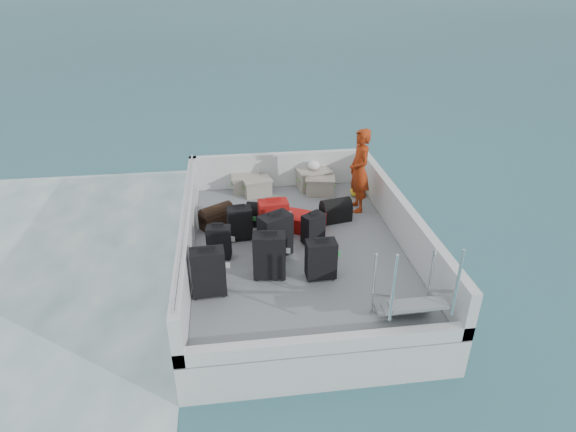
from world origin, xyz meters
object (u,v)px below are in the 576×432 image
Objects in this scene: suitcase_5 at (274,220)px; suitcase_8 at (304,222)px; crate_2 at (314,179)px; suitcase_1 at (219,243)px; suitcase_3 at (269,256)px; crate_1 at (257,187)px; passenger at (359,171)px; crate_0 at (246,184)px; suitcase_7 at (313,229)px; suitcase_6 at (321,260)px; suitcase_2 at (240,224)px; suitcase_4 at (275,236)px; crate_3 at (320,187)px; suitcase_0 at (209,273)px.

suitcase_8 is (0.55, 0.20, -0.20)m from suitcase_5.
suitcase_5 is at bearing -118.41° from crate_2.
suitcase_3 is at bearing -32.63° from suitcase_1.
crate_1 is 2.10m from passenger.
crate_0 is at bearing 57.25° from suitcase_8.
suitcase_1 is 1.55m from suitcase_7.
passenger reaches higher than suitcase_6.
suitcase_2 is 0.56m from suitcase_5.
crate_2 is at bearing -152.38° from passenger.
crate_0 is 2.35m from passenger.
suitcase_5 reaches higher than suitcase_1.
crate_0 is at bearing 99.11° from suitcase_3.
crate_1 is 1.18m from crate_2.
suitcase_4 is 1.40× the size of suitcase_7.
suitcase_3 is at bearing 170.38° from suitcase_6.
suitcase_5 is (0.56, -0.02, 0.05)m from suitcase_2.
suitcase_3 reaches higher than crate_1.
suitcase_1 is 0.77× the size of suitcase_3.
suitcase_6 is 1.17× the size of crate_1.
suitcase_2 is 0.79× the size of suitcase_4.
suitcase_2 is 1.21m from suitcase_7.
crate_2 is at bearing 103.68° from crate_3.
suitcase_3 is at bearing -46.42° from passenger.
suitcase_5 is at bearing -79.15° from crate_0.
crate_3 is at bearing 43.71° from suitcase_7.
suitcase_6 is 0.96× the size of crate_2.
crate_3 is at bearing -146.50° from passenger.
passenger is at bearing -53.01° from crate_3.
crate_1 is at bearing 53.65° from suitcase_8.
crate_3 is (2.13, 3.02, -0.19)m from suitcase_0.
crate_0 is (0.68, 3.33, -0.20)m from suitcase_0.
crate_2 is (0.47, 1.68, 0.06)m from suitcase_8.
crate_1 is at bearing -119.58° from passenger.
suitcase_4 reaches higher than suitcase_3.
suitcase_5 is 0.61m from suitcase_8.
crate_2 is (0.46, 3.13, -0.11)m from suitcase_6.
suitcase_6 is at bearing -150.73° from suitcase_8.
suitcase_2 is at bearing 65.46° from suitcase_1.
crate_3 is (0.08, -0.31, -0.03)m from crate_2.
suitcase_2 is (0.49, 1.47, -0.07)m from suitcase_0.
suitcase_4 is at bearing -82.45° from crate_0.
suitcase_0 is at bearing -105.80° from crate_1.
crate_2 is at bearing 38.48° from suitcase_4.
suitcase_5 is at bearing 38.22° from suitcase_1.
crate_3 is at bearing 78.03° from suitcase_6.
passenger reaches higher than crate_1.
suitcase_0 is 1.61m from suitcase_6.
passenger is (1.11, 0.62, 0.64)m from suitcase_8.
crate_2 is (1.20, 3.02, -0.17)m from suitcase_3.
suitcase_5 reaches higher than crate_1.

